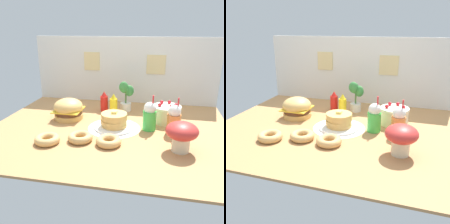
# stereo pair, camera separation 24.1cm
# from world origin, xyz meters

# --- Properties ---
(ground_plane) EXTENTS (2.27, 1.82, 0.02)m
(ground_plane) POSITION_xyz_m (0.00, 0.00, -0.01)
(ground_plane) COLOR #B27F4C
(back_wall) EXTENTS (2.27, 0.04, 0.81)m
(back_wall) POSITION_xyz_m (0.00, 0.90, 0.41)
(back_wall) COLOR silver
(back_wall) RESTS_ON ground_plane
(doily_mat) EXTENTS (0.50, 0.50, 0.00)m
(doily_mat) POSITION_xyz_m (0.05, 0.02, 0.00)
(doily_mat) COLOR white
(doily_mat) RESTS_ON ground_plane
(burger) EXTENTS (0.30, 0.30, 0.22)m
(burger) POSITION_xyz_m (-0.47, 0.17, 0.10)
(burger) COLOR #DBA859
(burger) RESTS_ON ground_plane
(pancake_stack) EXTENTS (0.39, 0.39, 0.17)m
(pancake_stack) POSITION_xyz_m (0.05, 0.01, 0.07)
(pancake_stack) COLOR white
(pancake_stack) RESTS_ON doily_mat
(layer_cake) EXTENTS (0.28, 0.28, 0.21)m
(layer_cake) POSITION_xyz_m (0.54, 0.28, 0.09)
(layer_cake) COLOR beige
(layer_cake) RESTS_ON ground_plane
(ketchup_bottle) EXTENTS (0.09, 0.09, 0.23)m
(ketchup_bottle) POSITION_xyz_m (-0.16, 0.50, 0.11)
(ketchup_bottle) COLOR red
(ketchup_bottle) RESTS_ON ground_plane
(mustard_bottle) EXTENTS (0.09, 0.09, 0.23)m
(mustard_bottle) POSITION_xyz_m (-0.04, 0.42, 0.11)
(mustard_bottle) COLOR yellow
(mustard_bottle) RESTS_ON ground_plane
(cream_soda_cup) EXTENTS (0.13, 0.13, 0.34)m
(cream_soda_cup) POSITION_xyz_m (0.38, 0.04, 0.13)
(cream_soda_cup) COLOR green
(cream_soda_cup) RESTS_ON ground_plane
(orange_float_cup) EXTENTS (0.13, 0.13, 0.34)m
(orange_float_cup) POSITION_xyz_m (0.60, 0.00, 0.13)
(orange_float_cup) COLOR orange
(orange_float_cup) RESTS_ON ground_plane
(donut_pink_glaze) EXTENTS (0.21, 0.21, 0.06)m
(donut_pink_glaze) POSITION_xyz_m (-0.44, -0.41, 0.03)
(donut_pink_glaze) COLOR tan
(donut_pink_glaze) RESTS_ON ground_plane
(donut_chocolate) EXTENTS (0.21, 0.21, 0.06)m
(donut_chocolate) POSITION_xyz_m (-0.18, -0.32, 0.03)
(donut_chocolate) COLOR tan
(donut_chocolate) RESTS_ON ground_plane
(donut_vanilla) EXTENTS (0.21, 0.21, 0.06)m
(donut_vanilla) POSITION_xyz_m (0.07, -0.34, 0.03)
(donut_vanilla) COLOR tan
(donut_vanilla) RESTS_ON ground_plane
(potted_plant) EXTENTS (0.17, 0.13, 0.35)m
(potted_plant) POSITION_xyz_m (0.08, 0.55, 0.19)
(potted_plant) COLOR white
(potted_plant) RESTS_ON ground_plane
(mushroom_stool) EXTENTS (0.25, 0.25, 0.24)m
(mushroom_stool) POSITION_xyz_m (0.64, -0.33, 0.15)
(mushroom_stool) COLOR beige
(mushroom_stool) RESTS_ON ground_plane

